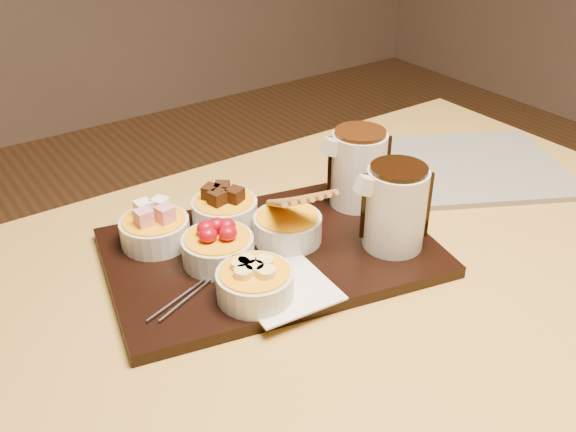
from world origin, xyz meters
TOP-DOWN VIEW (x-y plane):
  - dining_table at (0.00, 0.00)m, footprint 1.20×0.80m
  - serving_board at (-0.09, 0.08)m, footprint 0.51×0.39m
  - napkin at (-0.13, -0.02)m, footprint 0.13×0.13m
  - bowl_marshmallows at (-0.22, 0.18)m, footprint 0.10×0.10m
  - bowl_cake at (-0.11, 0.17)m, footprint 0.10×0.10m
  - bowl_strawberries at (-0.17, 0.09)m, footprint 0.10×0.10m
  - bowl_biscotti at (-0.06, 0.08)m, footprint 0.10×0.10m
  - bowl_bananas at (-0.17, -0.01)m, footprint 0.10×0.10m
  - pitcher_dark_chocolate at (0.06, -0.02)m, footprint 0.10×0.10m
  - pitcher_milk_chocolate at (0.10, 0.11)m, footprint 0.10×0.10m
  - fondue_skewers at (-0.18, 0.07)m, footprint 0.12×0.26m
  - newspaper at (0.36, 0.11)m, footprint 0.44×0.41m

SIDE VIEW (x-z plane):
  - dining_table at x=0.00m, z-range 0.28..1.03m
  - newspaper at x=0.36m, z-range 0.75..0.76m
  - serving_board at x=-0.09m, z-range 0.75..0.77m
  - napkin at x=-0.13m, z-range 0.77..0.77m
  - fondue_skewers at x=-0.18m, z-range 0.77..0.78m
  - bowl_marshmallows at x=-0.22m, z-range 0.77..0.81m
  - bowl_cake at x=-0.11m, z-range 0.77..0.81m
  - bowl_strawberries at x=-0.17m, z-range 0.77..0.81m
  - bowl_biscotti at x=-0.06m, z-range 0.77..0.81m
  - bowl_bananas at x=-0.17m, z-range 0.77..0.81m
  - pitcher_dark_chocolate at x=0.06m, z-range 0.77..0.89m
  - pitcher_milk_chocolate at x=0.10m, z-range 0.77..0.89m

